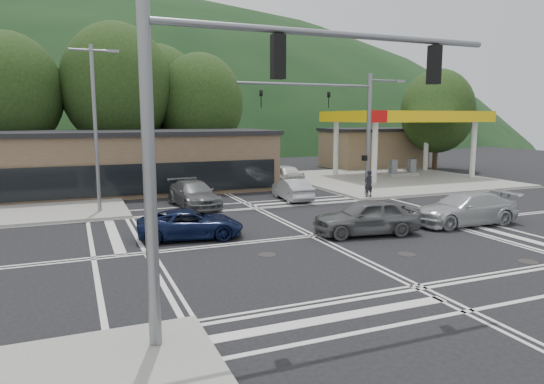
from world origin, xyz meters
name	(u,v)px	position (x,y,z in m)	size (l,w,h in m)	color
ground	(313,236)	(0.00, 0.00, 0.00)	(120.00, 120.00, 0.00)	black
sidewalk_ne	(390,179)	(15.00, 15.00, 0.07)	(16.00, 16.00, 0.15)	gray
gas_station_canopy	(404,120)	(16.99, 15.99, 5.04)	(12.32, 8.34, 5.75)	silver
convenience_store	(373,149)	(20.00, 25.00, 1.90)	(10.00, 6.00, 3.80)	#846B4F
commercial_row	(100,164)	(-8.00, 17.00, 2.00)	(24.00, 8.00, 4.00)	brown
hill_north	(121,142)	(0.00, 90.00, 0.00)	(252.00, 126.00, 140.00)	black
tree_n_a	(8,92)	(-14.00, 24.00, 7.14)	(8.00, 8.00, 11.75)	#382619
tree_n_b	(117,86)	(-6.00, 24.00, 7.79)	(9.00, 9.00, 12.98)	#382619
tree_n_c	(200,103)	(1.00, 24.00, 6.49)	(7.60, 7.60, 10.87)	#382619
tree_n_e	(158,97)	(-2.00, 28.00, 7.14)	(8.40, 8.40, 11.98)	#382619
tree_ne	(437,111)	(24.00, 20.00, 5.84)	(7.20, 7.20, 9.99)	#382619
streetlight_nw	(96,121)	(-8.44, 9.00, 5.05)	(2.50, 0.25, 9.00)	slate
signal_mast_ne	(352,120)	(6.95, 8.20, 5.07)	(11.65, 0.30, 8.00)	slate
signal_mast_sw	(229,122)	(-6.39, -8.20, 5.12)	(9.14, 0.28, 8.00)	slate
car_blue_west	(191,224)	(-5.12, 1.66, 0.63)	(2.10, 4.55, 1.27)	#0C1638
car_grey_center	(366,217)	(2.34, -0.66, 0.81)	(1.92, 4.77, 1.63)	#545759
car_silver_east	(465,209)	(8.00, -0.72, 0.79)	(2.21, 5.44, 1.58)	#A8ABAF
car_queue_a	(292,189)	(3.13, 9.00, 0.69)	(1.45, 4.17, 1.37)	#B9BDC1
car_queue_b	(282,174)	(5.50, 16.00, 0.80)	(1.88, 4.67, 1.59)	white
car_northbound	(194,194)	(-3.22, 9.11, 0.75)	(2.11, 5.19, 1.51)	#585B5D
pedestrian	(369,184)	(7.87, 7.50, 1.01)	(0.63, 0.41, 1.72)	black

